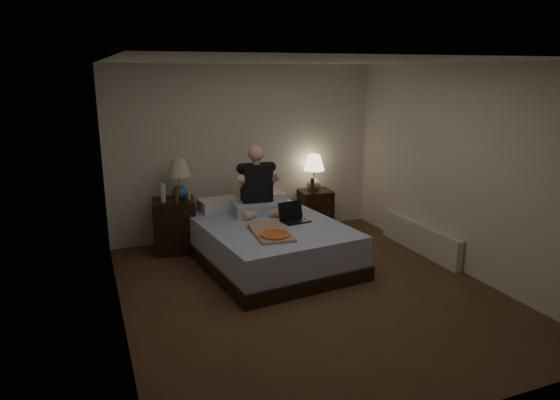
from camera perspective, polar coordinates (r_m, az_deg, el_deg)
name	(u,v)px	position (r m, az deg, el deg)	size (l,w,h in m)	color
floor	(310,292)	(5.70, 3.40, -10.45)	(4.00, 4.50, 0.00)	brown
ceiling	(313,61)	(5.16, 3.84, 15.55)	(4.00, 4.50, 0.00)	white
wall_back	(246,152)	(7.35, -3.91, 5.50)	(4.00, 2.50, 0.00)	white
wall_front	(458,254)	(3.48, 19.68, -5.86)	(4.00, 2.50, 0.00)	white
wall_left	(114,201)	(4.81, -18.49, -0.15)	(4.50, 2.50, 0.00)	white
wall_right	(462,170)	(6.39, 20.08, 3.25)	(4.50, 2.50, 0.00)	white
bed	(269,243)	(6.42, -1.31, -4.88)	(1.62, 2.16, 0.54)	#5D70BA
nightstand_left	(174,226)	(6.95, -11.97, -2.87)	(0.56, 0.50, 0.72)	black
nightstand_right	(315,210)	(7.75, 4.01, -1.14)	(0.48, 0.43, 0.62)	black
lamp_left	(179,179)	(6.81, -11.47, 2.38)	(0.32, 0.32, 0.56)	#295699
lamp_right	(314,173)	(7.60, 3.89, 3.13)	(0.32, 0.32, 0.56)	gray
water_bottle	(163,193)	(6.74, -13.23, 0.81)	(0.07, 0.07, 0.25)	white
soda_can	(188,196)	(6.79, -10.43, 0.41)	(0.07, 0.07, 0.10)	#B7B6B2
beer_bottle_left	(177,194)	(6.68, -11.74, 0.68)	(0.06, 0.06, 0.23)	#62340E
beer_bottle_right	(312,186)	(7.47, 3.71, 1.63)	(0.06, 0.06, 0.23)	#56210C
person	(257,180)	(6.61, -2.59, 2.31)	(0.66, 0.52, 0.93)	black
laptop	(295,213)	(6.33, 1.76, -1.47)	(0.34, 0.28, 0.24)	black
pizza_box	(275,235)	(5.72, -0.59, -4.06)	(0.40, 0.76, 0.08)	tan
radiator	(419,238)	(7.07, 15.63, -4.18)	(0.10, 1.60, 0.40)	silver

